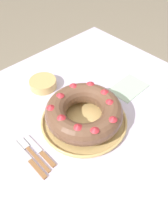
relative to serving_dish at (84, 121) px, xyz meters
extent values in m
plane|color=gray|center=(0.03, -0.04, -0.75)|extent=(8.00, 8.00, 0.00)
cube|color=silver|center=(0.03, -0.04, -0.03)|extent=(1.20, 1.19, 0.03)
cylinder|color=brown|center=(0.56, 0.49, -0.40)|extent=(0.06, 0.06, 0.71)
cylinder|color=tan|center=(0.00, 0.00, -0.01)|extent=(0.34, 0.34, 0.01)
torus|color=tan|center=(0.00, 0.00, 0.00)|extent=(0.36, 0.36, 0.01)
torus|color=brown|center=(0.00, 0.00, 0.05)|extent=(0.31, 0.31, 0.09)
cone|color=red|center=(0.10, 0.07, 0.10)|extent=(0.04, 0.04, 0.01)
cone|color=red|center=(0.04, 0.11, 0.10)|extent=(0.05, 0.05, 0.01)
cone|color=red|center=(-0.03, 0.10, 0.10)|extent=(0.04, 0.04, 0.01)
cone|color=red|center=(-0.10, 0.08, 0.10)|extent=(0.04, 0.04, 0.01)
cone|color=red|center=(-0.11, 0.01, 0.10)|extent=(0.05, 0.05, 0.01)
cone|color=red|center=(-0.09, -0.06, 0.10)|extent=(0.04, 0.04, 0.01)
cone|color=red|center=(-0.06, -0.11, 0.10)|extent=(0.05, 0.05, 0.01)
cone|color=red|center=(0.02, -0.12, 0.10)|extent=(0.04, 0.04, 0.01)
cone|color=red|center=(0.08, -0.06, 0.10)|extent=(0.04, 0.04, 0.01)
cone|color=red|center=(0.11, 0.00, 0.10)|extent=(0.05, 0.05, 0.01)
cube|color=#936038|center=(-0.24, -0.01, -0.01)|extent=(0.01, 0.14, 0.01)
cube|color=silver|center=(-0.24, 0.08, -0.01)|extent=(0.02, 0.05, 0.01)
cube|color=#936038|center=(-0.27, -0.04, -0.01)|extent=(0.02, 0.09, 0.01)
cube|color=silver|center=(-0.27, 0.06, -0.01)|extent=(0.02, 0.12, 0.00)
cube|color=#936038|center=(-0.22, -0.03, -0.01)|extent=(0.02, 0.08, 0.01)
cube|color=silver|center=(-0.22, 0.05, -0.01)|extent=(0.02, 0.10, 0.00)
cylinder|color=tan|center=(0.01, 0.30, 0.01)|extent=(0.13, 0.13, 0.04)
cube|color=#B2D1B7|center=(0.31, 0.01, -0.01)|extent=(0.18, 0.13, 0.00)
camera|label=1|loc=(-0.40, -0.42, 0.70)|focal=35.00mm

